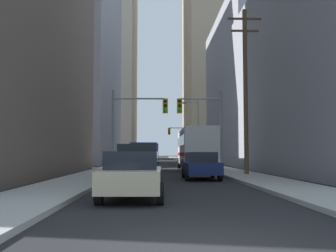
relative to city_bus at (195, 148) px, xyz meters
The scene contains 19 objects.
ground_plane 27.27m from the city_bus, 95.35° to the right, with size 400.00×400.00×0.00m, color black.
sidewalk_left 24.10m from the city_bus, 107.46° to the left, with size 2.74×160.00×0.15m, color #9E9E99.
sidewalk_right 23.09m from the city_bus, 84.69° to the left, with size 2.74×160.00×0.15m, color #9E9E99.
city_bus is the anchor object (origin of this frame).
pickup_truck_green 15.33m from the city_bus, 106.22° to the right, with size 2.20×5.41×1.90m.
cargo_van_blue 4.50m from the city_bus, 161.74° to the right, with size 2.18×5.28×2.26m.
sedan_beige 21.03m from the city_bus, 101.21° to the right, with size 1.95×4.23×1.52m.
sedan_navy 11.45m from the city_bus, 94.23° to the right, with size 1.95×4.23×1.52m.
sedan_grey 8.37m from the city_bus, 121.05° to the right, with size 1.95×4.20×1.52m.
sedan_maroon 8.32m from the city_bus, 120.92° to the left, with size 1.95×4.25×1.52m.
traffic_signal_near_left 7.27m from the city_bus, 132.65° to the right, with size 4.04×0.44×6.00m.
traffic_signal_near_right 5.53m from the city_bus, 90.16° to the right, with size 3.28×0.44×6.00m.
traffic_signal_far_right 27.90m from the city_bus, 89.71° to the left, with size 2.95×0.44×6.00m.
utility_pole_right 9.58m from the city_bus, 74.17° to the right, with size 2.20×0.28×10.79m.
street_lamp_right 11.39m from the city_bus, 83.97° to the left, with size 2.01×0.32×7.50m.
building_left_mid_office 32.87m from the city_bus, 127.76° to the left, with size 17.65×25.42×29.07m, color #93939E.
building_left_far_tower 73.62m from the city_bus, 108.51° to the left, with size 25.58×23.67×60.10m, color #B7A893.
building_right_mid_block 25.29m from the city_bus, 46.80° to the left, with size 23.09×25.37×19.90m, color #93939E.
building_right_far_highrise 69.86m from the city_bus, 79.17° to the left, with size 15.78×29.40×57.86m, color tan.
Camera 1 is at (-0.78, -5.94, 1.48)m, focal length 41.49 mm.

